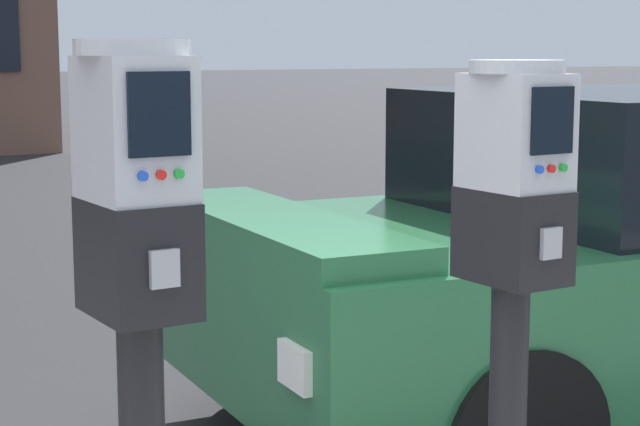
{
  "coord_description": "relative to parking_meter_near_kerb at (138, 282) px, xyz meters",
  "views": [
    {
      "loc": [
        -0.99,
        -2.23,
        1.59
      ],
      "look_at": [
        0.13,
        -0.19,
        1.24
      ],
      "focal_mm": 60.79,
      "sensor_mm": 36.0,
      "label": 1
    }
  ],
  "objects": [
    {
      "name": "parking_meter_twin_adjacent",
      "position": [
        0.9,
        -0.0,
        -0.03
      ],
      "size": [
        0.23,
        0.26,
        1.43
      ],
      "rotation": [
        0.0,
        0.0,
        -1.51
      ],
      "color": "black",
      "rests_on": "sidewalk_slab"
    },
    {
      "name": "parking_meter_near_kerb",
      "position": [
        0.0,
        0.0,
        0.0
      ],
      "size": [
        0.23,
        0.26,
        1.48
      ],
      "rotation": [
        0.0,
        0.0,
        -1.51
      ],
      "color": "black",
      "rests_on": "sidewalk_slab"
    }
  ]
}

